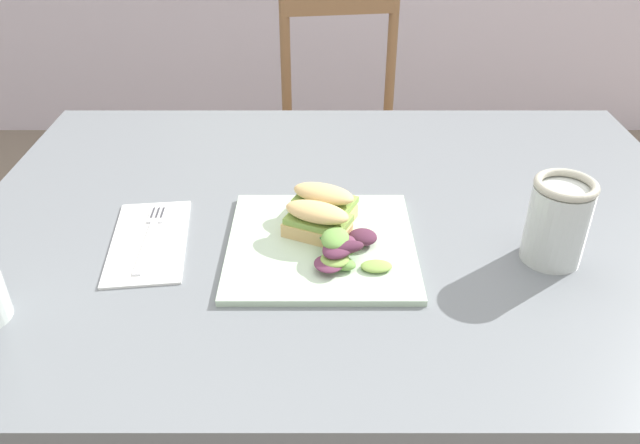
# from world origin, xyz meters

# --- Properties ---
(dining_table) EXTENTS (1.25, 0.90, 0.74)m
(dining_table) POSITION_xyz_m (0.00, -0.08, 0.62)
(dining_table) COLOR slate
(dining_table) RESTS_ON ground
(chair_wooden_far) EXTENTS (0.45, 0.45, 0.87)m
(chair_wooden_far) POSITION_xyz_m (0.04, 0.83, 0.45)
(chair_wooden_far) COLOR #8E6642
(chair_wooden_far) RESTS_ON ground
(plate_lunch) EXTENTS (0.29, 0.29, 0.01)m
(plate_lunch) POSITION_xyz_m (-0.03, -0.18, 0.74)
(plate_lunch) COLOR beige
(plate_lunch) RESTS_ON dining_table
(sandwich_half_front) EXTENTS (0.12, 0.10, 0.06)m
(sandwich_half_front) POSITION_xyz_m (-0.04, -0.16, 0.78)
(sandwich_half_front) COLOR #DBB270
(sandwich_half_front) RESTS_ON plate_lunch
(sandwich_half_back) EXTENTS (0.12, 0.10, 0.06)m
(sandwich_half_back) POSITION_xyz_m (-0.03, -0.11, 0.78)
(sandwich_half_back) COLOR #DBB270
(sandwich_half_back) RESTS_ON plate_lunch
(salad_mixed_greens) EXTENTS (0.12, 0.12, 0.04)m
(salad_mixed_greens) POSITION_xyz_m (-0.00, -0.22, 0.77)
(salad_mixed_greens) COLOR #6B9E47
(salad_mixed_greens) RESTS_ON plate_lunch
(napkin_folded) EXTENTS (0.14, 0.24, 0.00)m
(napkin_folded) POSITION_xyz_m (-0.30, -0.17, 0.74)
(napkin_folded) COLOR white
(napkin_folded) RESTS_ON dining_table
(fork_on_napkin) EXTENTS (0.03, 0.19, 0.00)m
(fork_on_napkin) POSITION_xyz_m (-0.30, -0.15, 0.75)
(fork_on_napkin) COLOR silver
(fork_on_napkin) RESTS_ON napkin_folded
(mason_jar_iced_tea) EXTENTS (0.09, 0.09, 0.13)m
(mason_jar_iced_tea) POSITION_xyz_m (0.31, -0.21, 0.80)
(mason_jar_iced_tea) COLOR gold
(mason_jar_iced_tea) RESTS_ON dining_table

